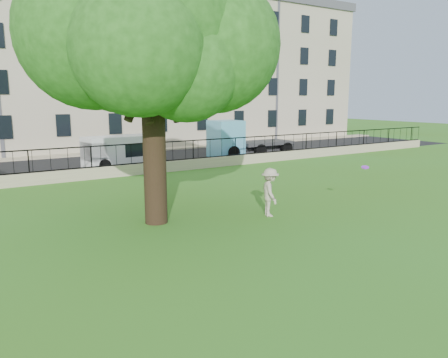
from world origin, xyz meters
TOP-DOWN VIEW (x-y plane):
  - ground at (0.00, 0.00)m, footprint 120.00×120.00m
  - retaining_wall at (0.00, 12.00)m, footprint 50.00×0.40m
  - iron_railing at (0.00, 12.00)m, footprint 50.00×0.05m
  - street at (0.00, 16.70)m, footprint 60.00×9.00m
  - sidewalk at (0.00, 21.90)m, footprint 60.00×1.40m
  - building_row at (0.00, 27.57)m, footprint 56.40×10.40m
  - tree at (-3.63, 2.82)m, footprint 7.92×6.12m
  - man at (0.26, 1.34)m, footprint 1.02×1.28m
  - frisbee at (3.39, -0.20)m, footprint 0.32×0.32m
  - white_van at (-0.25, 15.14)m, footprint 4.69×2.29m
  - blue_truck at (9.55, 15.29)m, footprint 6.25×2.35m

SIDE VIEW (x-z plane):
  - ground at x=0.00m, z-range 0.00..0.00m
  - street at x=0.00m, z-range 0.00..0.01m
  - sidewalk at x=0.00m, z-range 0.00..0.12m
  - retaining_wall at x=0.00m, z-range 0.00..0.60m
  - man at x=0.26m, z-range 0.00..1.74m
  - white_van at x=-0.25m, z-range 0.00..1.89m
  - iron_railing at x=0.00m, z-range 0.59..1.72m
  - blue_truck at x=9.55m, z-range 0.00..2.60m
  - frisbee at x=3.39m, z-range 1.65..1.77m
  - tree at x=-3.63m, z-range 1.56..11.28m
  - building_row at x=0.00m, z-range 0.02..13.82m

